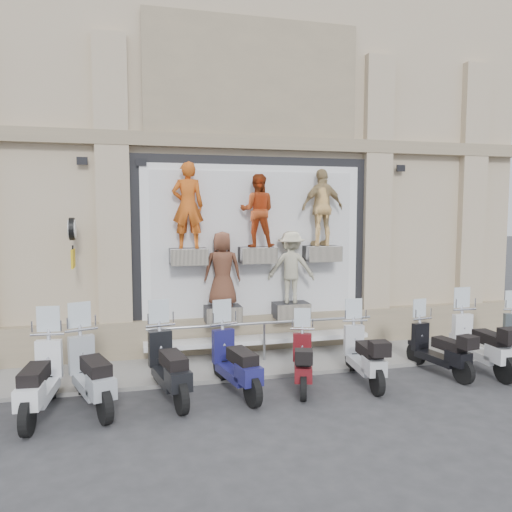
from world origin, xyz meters
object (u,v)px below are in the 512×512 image
at_px(clock_sign_bracket, 72,236).
at_px(scooter_h, 439,339).
at_px(scooter_e, 236,350).
at_px(scooter_b, 39,365).
at_px(guard_rail, 264,343).
at_px(scooter_g, 364,344).
at_px(scooter_f, 303,351).
at_px(scooter_d, 169,353).
at_px(scooter_c, 91,359).
at_px(scooter_i, 481,332).

xyz_separation_m(clock_sign_bracket, scooter_h, (7.15, -2.02, -2.07)).
height_order(clock_sign_bracket, scooter_e, clock_sign_bracket).
bearing_deg(scooter_b, guard_rail, 27.48).
distance_m(scooter_e, scooter_g, 2.51).
relative_size(scooter_e, scooter_f, 1.15).
height_order(clock_sign_bracket, scooter_d, clock_sign_bracket).
bearing_deg(scooter_f, clock_sign_bracket, 172.17).
bearing_deg(scooter_c, scooter_f, -18.27).
bearing_deg(clock_sign_bracket, scooter_f, -26.33).
bearing_deg(scooter_f, scooter_e, -163.91).
bearing_deg(scooter_h, scooter_g, 173.02).
xyz_separation_m(scooter_c, scooter_i, (7.65, 0.00, -0.02)).
xyz_separation_m(scooter_d, scooter_f, (2.47, -0.08, -0.13)).
xyz_separation_m(scooter_b, scooter_g, (5.79, 0.12, -0.07)).
relative_size(scooter_e, scooter_g, 1.06).
height_order(scooter_d, scooter_e, scooter_d).
relative_size(scooter_c, scooter_d, 1.02).
bearing_deg(scooter_i, scooter_g, -178.33).
bearing_deg(scooter_g, clock_sign_bracket, 165.11).
bearing_deg(scooter_b, clock_sign_bracket, 86.26).
relative_size(scooter_d, scooter_h, 1.15).
xyz_separation_m(scooter_f, scooter_g, (1.24, -0.01, 0.06)).
distance_m(scooter_d, scooter_g, 3.71).
xyz_separation_m(scooter_h, scooter_i, (0.93, -0.07, 0.10)).
xyz_separation_m(scooter_c, scooter_f, (3.77, 0.01, -0.15)).
height_order(scooter_h, scooter_i, scooter_i).
bearing_deg(scooter_i, guard_rail, 160.39).
distance_m(scooter_g, scooter_h, 1.71).
distance_m(scooter_b, scooter_h, 7.50).
distance_m(guard_rail, scooter_d, 2.68).
distance_m(scooter_d, scooter_h, 5.42).
relative_size(scooter_b, scooter_g, 1.09).
bearing_deg(scooter_e, scooter_c, 170.14).
bearing_deg(scooter_e, scooter_h, -11.12).
distance_m(clock_sign_bracket, scooter_d, 3.30).
bearing_deg(guard_rail, scooter_i, -21.13).
height_order(scooter_b, scooter_e, scooter_b).
bearing_deg(guard_rail, clock_sign_bracket, 173.16).
xyz_separation_m(guard_rail, scooter_h, (3.25, -1.55, 0.26)).
height_order(scooter_b, scooter_i, scooter_b).
bearing_deg(scooter_b, scooter_d, 10.89).
xyz_separation_m(guard_rail, scooter_c, (-3.47, -1.62, 0.39)).
bearing_deg(scooter_i, scooter_b, -177.63).
distance_m(clock_sign_bracket, scooter_f, 5.14).
bearing_deg(guard_rail, scooter_e, -121.84).
relative_size(guard_rail, scooter_g, 2.68).
xyz_separation_m(clock_sign_bracket, scooter_c, (0.43, -2.09, -1.95)).
bearing_deg(scooter_d, scooter_g, -11.73).
bearing_deg(clock_sign_bracket, scooter_d, -49.07).
bearing_deg(scooter_g, scooter_b, -172.71).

